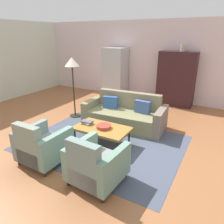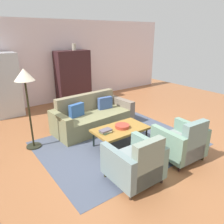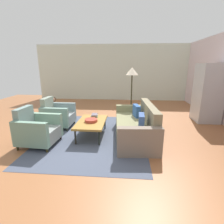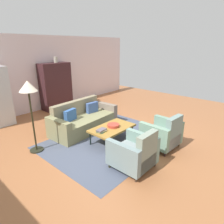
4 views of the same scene
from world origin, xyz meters
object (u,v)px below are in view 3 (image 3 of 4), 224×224
at_px(refrigerator, 208,93).
at_px(coffee_table, 91,122).
at_px(armchair_left, 57,116).
at_px(couch, 138,127).
at_px(armchair_right, 37,130).
at_px(floor_lamp, 132,76).
at_px(dog, 51,101).
at_px(book_stack, 94,115).
at_px(fruit_bowl, 91,120).

bearing_deg(refrigerator, coffee_table, -65.80).
bearing_deg(refrigerator, armchair_left, -78.24).
distance_m(couch, refrigerator, 2.86).
bearing_deg(armchair_right, armchair_left, -176.70).
relative_size(couch, floor_lamp, 1.25).
xyz_separation_m(armchair_left, floor_lamp, (-1.00, 2.22, 1.10)).
distance_m(floor_lamp, dog, 3.73).
relative_size(armchair_left, floor_lamp, 0.51).
bearing_deg(armchair_right, coffee_table, 120.37).
height_order(armchair_left, armchair_right, same).
bearing_deg(refrigerator, floor_lamp, -90.76).
bearing_deg(book_stack, dog, -135.88).
bearing_deg(couch, refrigerator, -59.75).
bearing_deg(fruit_bowl, armchair_right, -64.75).
xyz_separation_m(book_stack, dog, (-2.38, -2.31, -0.12)).
bearing_deg(fruit_bowl, coffee_table, -180.00).
distance_m(armchair_left, refrigerator, 4.80).
distance_m(coffee_table, floor_lamp, 2.20).
relative_size(couch, dog, 3.06).
distance_m(fruit_bowl, dog, 3.64).
height_order(armchair_right, fruit_bowl, armchair_right).
bearing_deg(armchair_left, coffee_table, 63.35).
height_order(couch, armchair_left, armchair_left).
distance_m(armchair_right, fruit_bowl, 1.29).
relative_size(armchair_right, fruit_bowl, 2.75).
bearing_deg(armchair_right, couch, 107.65).
xyz_separation_m(armchair_left, refrigerator, (-0.97, 4.66, 0.58)).
bearing_deg(armchair_right, dog, -158.09).
bearing_deg(fruit_bowl, book_stack, 179.11).
bearing_deg(dog, book_stack, 54.36).
relative_size(book_stack, floor_lamp, 0.15).
relative_size(fruit_bowl, book_stack, 1.21).
xyz_separation_m(couch, dog, (-2.77, -3.49, 0.03)).
bearing_deg(couch, coffee_table, 86.39).
height_order(fruit_bowl, dog, dog).
bearing_deg(couch, fruit_bowl, 88.62).
relative_size(armchair_left, book_stack, 3.34).
bearing_deg(armchair_left, couch, 76.41).
height_order(armchair_left, dog, armchair_left).
height_order(fruit_bowl, refrigerator, refrigerator).
xyz_separation_m(armchair_left, armchair_right, (1.20, 0.00, 0.00)).
height_order(armchair_right, dog, armchair_right).
bearing_deg(armchair_left, floor_lamp, 114.92).
height_order(coffee_table, refrigerator, refrigerator).
bearing_deg(armchair_left, armchair_right, 0.61).
distance_m(armchair_left, armchair_right, 1.20).
xyz_separation_m(coffee_table, armchair_right, (0.60, -1.17, -0.02)).
bearing_deg(fruit_bowl, floor_lamp, 147.48).
bearing_deg(fruit_bowl, armchair_left, -119.01).
xyz_separation_m(couch, book_stack, (-0.39, -1.18, 0.15)).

